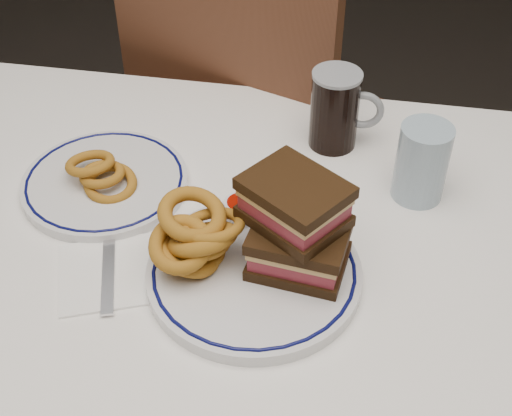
% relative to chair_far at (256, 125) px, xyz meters
% --- Properties ---
extents(dining_table, '(1.27, 0.87, 0.75)m').
position_rel_chair_far_xyz_m(dining_table, '(0.02, -0.59, 0.10)').
color(dining_table, white).
rests_on(dining_table, floor).
extents(chair_far, '(0.59, 0.59, 1.01)m').
position_rel_chair_far_xyz_m(chair_far, '(0.00, 0.00, 0.00)').
color(chair_far, '#402414').
rests_on(chair_far, floor).
extents(main_plate, '(0.29, 0.29, 0.02)m').
position_rel_chair_far_xyz_m(main_plate, '(0.11, -0.64, 0.21)').
color(main_plate, silver).
rests_on(main_plate, dining_table).
extents(reuben_sandwich, '(0.16, 0.15, 0.13)m').
position_rel_chair_far_xyz_m(reuben_sandwich, '(0.16, -0.61, 0.29)').
color(reuben_sandwich, black).
rests_on(reuben_sandwich, main_plate).
extents(onion_rings_main, '(0.13, 0.13, 0.11)m').
position_rel_chair_far_xyz_m(onion_rings_main, '(0.03, -0.64, 0.26)').
color(onion_rings_main, brown).
rests_on(onion_rings_main, main_plate).
extents(ketchup_ramekin, '(0.05, 0.05, 0.03)m').
position_rel_chair_far_xyz_m(ketchup_ramekin, '(0.07, -0.54, 0.24)').
color(ketchup_ramekin, white).
rests_on(ketchup_ramekin, main_plate).
extents(beer_mug, '(0.12, 0.08, 0.14)m').
position_rel_chair_far_xyz_m(beer_mug, '(0.19, -0.31, 0.27)').
color(beer_mug, black).
rests_on(beer_mug, dining_table).
extents(water_glass, '(0.08, 0.08, 0.12)m').
position_rel_chair_far_xyz_m(water_glass, '(0.33, -0.42, 0.26)').
color(water_glass, '#92ABBC').
rests_on(water_glass, dining_table).
extents(far_plate, '(0.26, 0.26, 0.02)m').
position_rel_chair_far_xyz_m(far_plate, '(-0.15, -0.49, 0.21)').
color(far_plate, silver).
rests_on(far_plate, dining_table).
extents(onion_rings_far, '(0.12, 0.10, 0.06)m').
position_rel_chair_far_xyz_m(onion_rings_far, '(-0.15, -0.50, 0.23)').
color(onion_rings_far, brown).
rests_on(onion_rings_far, far_plate).
extents(napkin_fork, '(0.18, 0.19, 0.01)m').
position_rel_chair_far_xyz_m(napkin_fork, '(-0.09, -0.66, 0.20)').
color(napkin_fork, white).
rests_on(napkin_fork, dining_table).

